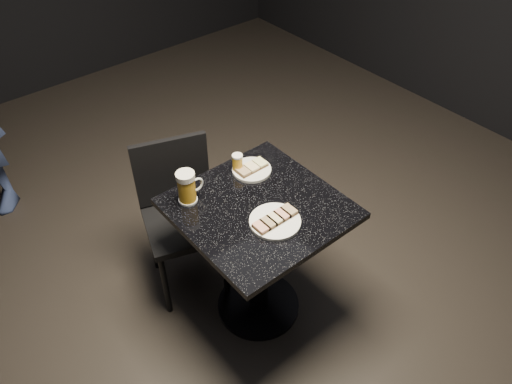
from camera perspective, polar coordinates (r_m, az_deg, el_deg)
floor at (r=2.79m, az=0.27°, el=-12.87°), size 6.00×6.00×0.00m
plate_large at (r=2.15m, az=2.19°, el=-3.38°), size 0.22×0.22×0.01m
plate_small at (r=2.41m, az=-0.49°, el=2.55°), size 0.19×0.19×0.01m
table at (r=2.40m, az=0.31°, el=-5.82°), size 0.70×0.70×0.75m
beer_mug at (r=2.22m, az=-7.88°, el=0.57°), size 0.13×0.09×0.16m
beer_tumbler at (r=2.38m, az=-2.12°, el=3.29°), size 0.06×0.06×0.10m
chair at (r=2.61m, az=-8.66°, el=-1.93°), size 0.49×0.49×0.86m
canapes_on_plate_large at (r=2.14m, az=2.20°, el=-3.07°), size 0.21×0.07×0.02m
canapes_on_plate_small at (r=2.40m, az=-0.49°, el=2.85°), size 0.16×0.07×0.02m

